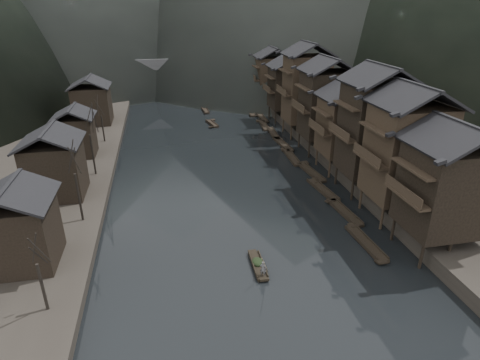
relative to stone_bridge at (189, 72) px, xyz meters
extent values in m
plane|color=black|center=(0.00, -72.00, -5.11)|extent=(300.00, 300.00, 0.00)
cube|color=#2D2823|center=(35.00, -32.00, -4.21)|extent=(40.00, 200.00, 1.80)
cube|color=#2D2823|center=(-35.00, -32.00, -4.51)|extent=(40.00, 200.00, 1.20)
cylinder|color=black|center=(14.20, -82.40, -3.81)|extent=(0.30, 0.30, 2.90)
cylinder|color=black|center=(14.20, -77.60, -3.81)|extent=(0.30, 0.30, 2.90)
cylinder|color=black|center=(16.95, -82.40, -3.81)|extent=(0.30, 0.30, 2.90)
cylinder|color=black|center=(16.95, -77.60, -3.81)|extent=(0.30, 0.30, 2.90)
cube|color=black|center=(17.30, -80.00, 1.53)|extent=(7.00, 6.00, 8.08)
cube|color=#32271B|center=(13.30, -80.00, 1.13)|extent=(1.20, 5.70, 0.25)
cylinder|color=#32271B|center=(14.20, -75.40, -3.81)|extent=(0.30, 0.30, 2.90)
cylinder|color=#32271B|center=(14.20, -70.60, -3.81)|extent=(0.30, 0.30, 2.90)
cylinder|color=#32271B|center=(16.95, -75.40, -3.81)|extent=(0.30, 0.30, 2.90)
cylinder|color=#32271B|center=(16.95, -70.60, -3.81)|extent=(0.30, 0.30, 2.90)
cube|color=#32271B|center=(17.30, -73.00, 2.50)|extent=(7.00, 6.00, 10.02)
cube|color=#32271B|center=(13.30, -73.00, 2.00)|extent=(1.20, 5.70, 0.25)
cylinder|color=black|center=(14.20, -68.40, -3.81)|extent=(0.30, 0.30, 2.90)
cylinder|color=black|center=(14.20, -63.60, -3.81)|extent=(0.30, 0.30, 2.90)
cylinder|color=black|center=(16.95, -68.40, -3.81)|extent=(0.30, 0.30, 2.90)
cylinder|color=black|center=(16.95, -63.60, -3.81)|extent=(0.30, 0.30, 2.90)
cube|color=black|center=(17.30, -66.00, 2.97)|extent=(7.00, 6.00, 10.95)
cube|color=#32271B|center=(13.30, -66.00, 2.42)|extent=(1.20, 5.70, 0.25)
cylinder|color=#32271B|center=(14.20, -61.40, -3.81)|extent=(0.30, 0.30, 2.90)
cylinder|color=#32271B|center=(14.20, -56.60, -3.81)|extent=(0.30, 0.30, 2.90)
cylinder|color=#32271B|center=(16.95, -61.40, -3.81)|extent=(0.30, 0.30, 2.90)
cylinder|color=#32271B|center=(16.95, -56.60, -3.81)|extent=(0.30, 0.30, 2.90)
cube|color=#32271B|center=(17.30, -59.00, 1.36)|extent=(7.00, 6.00, 7.74)
cube|color=#32271B|center=(13.30, -59.00, 0.97)|extent=(1.20, 5.70, 0.25)
cylinder|color=black|center=(14.20, -53.40, -3.81)|extent=(0.30, 0.30, 2.90)
cylinder|color=black|center=(14.20, -48.60, -3.81)|extent=(0.30, 0.30, 2.90)
cylinder|color=black|center=(16.95, -53.40, -3.81)|extent=(0.30, 0.30, 2.90)
cylinder|color=black|center=(16.95, -48.60, -3.81)|extent=(0.30, 0.30, 2.90)
cube|color=black|center=(17.30, -51.00, 2.49)|extent=(7.00, 6.00, 9.99)
cube|color=#32271B|center=(13.30, -51.00, 1.99)|extent=(1.20, 5.70, 0.25)
cylinder|color=#32271B|center=(14.20, -44.40, -3.81)|extent=(0.30, 0.30, 2.90)
cylinder|color=#32271B|center=(14.20, -39.60, -3.81)|extent=(0.30, 0.30, 2.90)
cylinder|color=#32271B|center=(16.95, -44.40, -3.81)|extent=(0.30, 0.30, 2.90)
cylinder|color=#32271B|center=(16.95, -39.60, -3.81)|extent=(0.30, 0.30, 2.90)
cube|color=#32271B|center=(17.30, -42.00, 3.14)|extent=(7.00, 6.00, 11.29)
cube|color=#32271B|center=(13.30, -42.00, 2.57)|extent=(1.20, 5.70, 0.25)
cylinder|color=black|center=(14.20, -34.40, -3.81)|extent=(0.30, 0.30, 2.90)
cylinder|color=black|center=(14.20, -29.60, -3.81)|extent=(0.30, 0.30, 2.90)
cylinder|color=black|center=(16.95, -34.40, -3.81)|extent=(0.30, 0.30, 2.90)
cylinder|color=black|center=(16.95, -29.60, -3.81)|extent=(0.30, 0.30, 2.90)
cube|color=black|center=(17.30, -32.00, 1.45)|extent=(7.00, 6.00, 7.92)
cube|color=#32271B|center=(13.30, -32.00, 1.05)|extent=(1.20, 5.70, 0.25)
cylinder|color=#32271B|center=(14.20, -22.40, -3.81)|extent=(0.30, 0.30, 2.90)
cylinder|color=#32271B|center=(14.20, -17.60, -3.81)|extent=(0.30, 0.30, 2.90)
cylinder|color=#32271B|center=(16.95, -22.40, -3.81)|extent=(0.30, 0.30, 2.90)
cylinder|color=#32271B|center=(16.95, -17.60, -3.81)|extent=(0.30, 0.30, 2.90)
cube|color=#32271B|center=(17.30, -20.00, 1.66)|extent=(7.00, 6.00, 8.35)
cube|color=#32271B|center=(13.30, -20.00, 1.25)|extent=(1.20, 5.70, 0.25)
cube|color=black|center=(-20.50, -76.00, -0.91)|extent=(5.50, 5.50, 6.00)
cube|color=black|center=(-20.50, -62.00, -0.66)|extent=(6.00, 6.00, 6.50)
cube|color=black|center=(-20.50, -48.00, -1.01)|extent=(5.00, 5.00, 5.80)
cube|color=black|center=(-20.50, -30.00, -0.51)|extent=(6.50, 6.50, 6.80)
cylinder|color=black|center=(-17.00, -82.65, -1.87)|extent=(0.24, 0.24, 4.09)
cylinder|color=black|center=(-17.00, -68.94, -1.24)|extent=(0.24, 0.24, 5.34)
cylinder|color=black|center=(-17.00, -56.19, -1.16)|extent=(0.24, 0.24, 5.50)
cylinder|color=black|center=(-17.00, -41.96, -1.72)|extent=(0.24, 0.24, 4.37)
cube|color=black|center=(11.24, -77.86, -4.96)|extent=(1.43, 6.84, 0.30)
cube|color=black|center=(11.24, -77.86, -4.78)|extent=(1.48, 6.71, 0.10)
cube|color=black|center=(11.40, -74.60, -4.82)|extent=(0.97, 0.88, 0.35)
cube|color=black|center=(11.08, -81.12, -4.82)|extent=(0.97, 0.88, 0.35)
cube|color=black|center=(11.88, -71.43, -4.96)|extent=(1.69, 6.82, 0.30)
cube|color=black|center=(11.88, -71.43, -4.78)|extent=(1.73, 6.69, 0.10)
cube|color=black|center=(12.16, -68.20, -4.82)|extent=(1.00, 0.91, 0.34)
cube|color=black|center=(11.59, -74.66, -4.82)|extent=(1.00, 0.91, 0.34)
cube|color=black|center=(11.68, -65.41, -4.96)|extent=(1.96, 7.00, 0.30)
cube|color=black|center=(11.68, -65.41, -4.78)|extent=(2.00, 6.87, 0.10)
cube|color=black|center=(12.10, -62.12, -4.82)|extent=(1.03, 0.96, 0.35)
cube|color=black|center=(11.27, -68.70, -4.82)|extent=(1.03, 0.96, 0.35)
cube|color=black|center=(12.27, -59.54, -4.96)|extent=(1.88, 7.21, 0.30)
cube|color=black|center=(12.27, -59.54, -4.78)|extent=(1.92, 7.08, 0.10)
cube|color=black|center=(12.65, -56.13, -4.82)|extent=(1.03, 0.97, 0.35)
cube|color=black|center=(11.89, -62.94, -4.82)|extent=(1.03, 0.97, 0.35)
cube|color=black|center=(11.41, -53.28, -4.96)|extent=(1.35, 7.08, 0.30)
cube|color=black|center=(11.41, -53.28, -4.78)|extent=(1.40, 6.95, 0.10)
cube|color=black|center=(11.29, -49.90, -4.82)|extent=(0.96, 0.90, 0.35)
cube|color=black|center=(11.53, -56.66, -4.82)|extent=(0.96, 0.90, 0.35)
cube|color=black|center=(11.86, -47.13, -4.96)|extent=(1.52, 7.73, 0.30)
cube|color=black|center=(11.86, -47.13, -4.78)|extent=(1.57, 7.58, 0.10)
cube|color=black|center=(12.07, -43.45, -4.82)|extent=(0.99, 0.99, 0.37)
cube|color=black|center=(11.66, -50.81, -4.82)|extent=(0.99, 0.99, 0.37)
cube|color=black|center=(11.92, -40.98, -4.96)|extent=(1.60, 7.59, 0.30)
cube|color=black|center=(11.92, -40.98, -4.78)|extent=(1.65, 7.44, 0.10)
cube|color=black|center=(11.68, -37.38, -4.82)|extent=(0.99, 0.98, 0.36)
cube|color=black|center=(12.16, -44.59, -4.82)|extent=(0.99, 0.98, 0.36)
cube|color=black|center=(11.56, -35.64, -4.96)|extent=(1.77, 6.65, 0.30)
cube|color=black|center=(11.56, -35.64, -4.78)|extent=(1.81, 6.52, 0.10)
cube|color=black|center=(11.24, -32.51, -4.82)|extent=(1.01, 0.90, 0.34)
cube|color=black|center=(11.88, -38.78, -4.82)|extent=(1.01, 0.90, 0.34)
cube|color=black|center=(12.55, -29.86, -4.96)|extent=(1.27, 7.19, 0.30)
cube|color=black|center=(12.55, -29.86, -4.78)|extent=(1.32, 7.05, 0.10)
cube|color=black|center=(12.46, -26.42, -4.82)|extent=(0.96, 0.90, 0.35)
cube|color=black|center=(12.63, -33.30, -4.82)|extent=(0.96, 0.90, 0.35)
cube|color=black|center=(11.34, -25.02, -4.96)|extent=(1.83, 7.37, 0.30)
cube|color=black|center=(11.34, -25.02, -4.78)|extent=(1.87, 7.23, 0.10)
cube|color=black|center=(10.99, -21.53, -4.82)|extent=(1.02, 0.98, 0.36)
cube|color=black|center=(11.70, -28.50, -4.82)|extent=(1.02, 0.98, 0.36)
cube|color=black|center=(1.80, -32.34, -4.96)|extent=(2.04, 5.31, 0.30)
cube|color=black|center=(1.80, -32.34, -4.78)|extent=(2.07, 5.22, 0.10)
cube|color=black|center=(2.31, -29.89, -4.82)|extent=(0.96, 0.81, 0.31)
cube|color=black|center=(1.29, -34.79, -4.82)|extent=(0.96, 0.81, 0.31)
cube|color=black|center=(1.72, -21.60, -4.96)|extent=(1.33, 5.26, 0.30)
cube|color=black|center=(1.72, -21.60, -4.78)|extent=(1.38, 5.16, 0.10)
cube|color=black|center=(1.88, -19.10, -4.82)|extent=(0.89, 0.70, 0.31)
cube|color=black|center=(1.56, -24.09, -4.82)|extent=(0.89, 0.70, 0.31)
cube|color=black|center=(-3.90, -10.18, -4.96)|extent=(1.18, 5.10, 0.30)
cube|color=black|center=(-3.90, -10.18, -4.78)|extent=(1.23, 5.00, 0.10)
cube|color=black|center=(-3.81, -7.74, -4.82)|extent=(0.87, 0.66, 0.30)
cube|color=black|center=(-3.98, -12.61, -4.82)|extent=(0.87, 0.66, 0.30)
cube|color=black|center=(-3.87, -4.15, -4.96)|extent=(3.13, 5.30, 0.30)
cube|color=black|center=(-3.87, -4.15, -4.78)|extent=(3.13, 5.23, 0.10)
cube|color=black|center=(-2.80, -1.80, -4.82)|extent=(1.05, 0.96, 0.31)
cube|color=black|center=(-4.93, -6.50, -4.82)|extent=(1.05, 0.96, 0.31)
cube|color=#4C4C4F|center=(0.00, 0.00, 2.09)|extent=(40.00, 6.00, 1.60)
cube|color=#4C4C4F|center=(0.00, -2.70, 3.39)|extent=(40.00, 0.50, 1.00)
cube|color=#4C4C4F|center=(0.00, 2.70, 3.39)|extent=(40.00, 0.50, 1.00)
cube|color=#4C4C4F|center=(-14.00, 0.00, -1.91)|extent=(3.20, 6.00, 6.40)
cube|color=#4C4C4F|center=(-4.50, 0.00, -1.91)|extent=(3.20, 6.00, 6.40)
cube|color=#4C4C4F|center=(4.50, 0.00, -1.91)|extent=(3.20, 6.00, 6.40)
cube|color=#4C4C4F|center=(14.00, 0.00, -1.91)|extent=(3.20, 6.00, 6.40)
cube|color=black|center=(-0.21, -79.40, -4.96)|extent=(1.06, 4.37, 0.30)
cube|color=black|center=(-0.21, -79.40, -4.78)|extent=(1.10, 4.28, 0.10)
cube|color=black|center=(-0.26, -77.32, -4.82)|extent=(0.82, 0.57, 0.28)
cube|color=black|center=(-0.16, -81.49, -4.82)|extent=(0.82, 0.57, 0.28)
ellipsoid|color=black|center=(-0.22, -79.18, -4.37)|extent=(1.04, 1.36, 0.62)
imported|color=slate|center=(-0.17, -81.05, -3.89)|extent=(0.68, 0.61, 1.57)
cylinder|color=#8C7A51|center=(0.03, -81.05, -1.39)|extent=(1.38, 2.49, 3.44)
camera|label=1|loc=(-7.70, -108.74, 17.13)|focal=30.00mm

